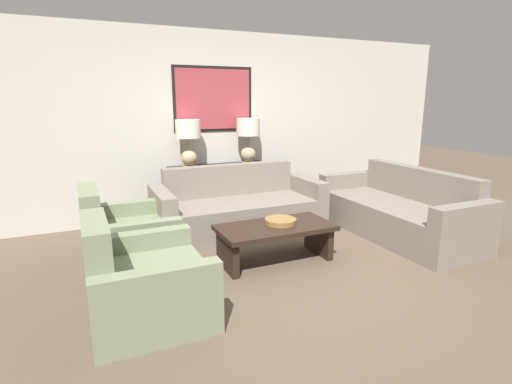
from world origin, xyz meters
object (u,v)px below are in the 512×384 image
object	(u,v)px
decorative_bowl	(280,221)
armchair_near_camera	(143,284)
armchair_near_back_wall	(126,239)
table_lamp_right	(248,135)
coffee_table	(275,235)
console_table	(220,191)
couch_by_back_wall	(238,210)
table_lamp_left	(188,137)
couch_by_side	(398,212)

from	to	relation	value
decorative_bowl	armchair_near_camera	distance (m)	1.66
decorative_bowl	armchair_near_back_wall	distance (m)	1.64
table_lamp_right	coffee_table	world-z (taller)	table_lamp_right
table_lamp_right	armchair_near_camera	bearing A→B (deg)	-129.01
console_table	armchair_near_camera	bearing A→B (deg)	-121.91
console_table	couch_by_back_wall	xyz separation A→B (m)	(0.00, -0.70, -0.10)
armchair_near_back_wall	decorative_bowl	bearing A→B (deg)	-19.19
table_lamp_left	armchair_near_back_wall	size ratio (longest dim) A/B	0.66
couch_by_back_wall	couch_by_side	xyz separation A→B (m)	(1.82, -0.98, 0.00)
console_table	table_lamp_left	distance (m)	0.92
table_lamp_right	couch_by_side	world-z (taller)	table_lamp_right
armchair_near_back_wall	armchair_near_camera	size ratio (longest dim) A/B	1.00
console_table	table_lamp_right	distance (m)	0.92
couch_by_back_wall	decorative_bowl	world-z (taller)	couch_by_back_wall
armchair_near_camera	table_lamp_left	bearing A→B (deg)	66.47
console_table	decorative_bowl	distance (m)	1.78
table_lamp_right	coffee_table	bearing A→B (deg)	-104.54
couch_by_side	armchair_near_back_wall	distance (m)	3.33
couch_by_back_wall	decorative_bowl	xyz separation A→B (m)	(0.05, -1.08, 0.14)
coffee_table	decorative_bowl	world-z (taller)	decorative_bowl
decorative_bowl	armchair_near_camera	world-z (taller)	armchair_near_camera
couch_by_back_wall	couch_by_side	bearing A→B (deg)	-28.28
console_table	table_lamp_right	xyz separation A→B (m)	(0.45, 0.00, 0.81)
couch_by_side	table_lamp_right	bearing A→B (deg)	129.27
table_lamp_left	couch_by_side	bearing A→B (deg)	-36.51
couch_by_side	armchair_near_back_wall	bearing A→B (deg)	172.50
table_lamp_left	coffee_table	distance (m)	2.07
console_table	table_lamp_left	size ratio (longest dim) A/B	2.21
table_lamp_right	table_lamp_left	bearing A→B (deg)	180.00
armchair_near_camera	couch_by_side	bearing A→B (deg)	12.12
table_lamp_left	armchair_near_camera	bearing A→B (deg)	-113.53
coffee_table	armchair_near_camera	distance (m)	1.57
couch_by_side	armchair_near_camera	world-z (taller)	armchair_near_camera
table_lamp_right	couch_by_back_wall	xyz separation A→B (m)	(-0.45, -0.70, -0.91)
console_table	table_lamp_right	size ratio (longest dim) A/B	2.21
decorative_bowl	table_lamp_left	bearing A→B (deg)	105.76
coffee_table	armchair_near_camera	xyz separation A→B (m)	(-1.46, -0.57, -0.02)
table_lamp_right	decorative_bowl	xyz separation A→B (m)	(-0.39, -1.78, -0.77)
couch_by_back_wall	armchair_near_back_wall	distance (m)	1.58
decorative_bowl	armchair_near_back_wall	world-z (taller)	armchair_near_back_wall
couch_by_back_wall	armchair_near_camera	bearing A→B (deg)	-131.37
coffee_table	console_table	bearing A→B (deg)	89.26
couch_by_side	console_table	bearing A→B (deg)	137.32
decorative_bowl	table_lamp_right	bearing A→B (deg)	77.56
coffee_table	decorative_bowl	size ratio (longest dim) A/B	3.61
table_lamp_left	table_lamp_right	xyz separation A→B (m)	(0.89, 0.00, 0.00)
couch_by_side	coffee_table	xyz separation A→B (m)	(-1.84, -0.14, 0.01)
table_lamp_left	table_lamp_right	distance (m)	0.89
table_lamp_right	armchair_near_camera	xyz separation A→B (m)	(-1.93, -2.39, -0.91)
couch_by_back_wall	coffee_table	size ratio (longest dim) A/B	1.77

